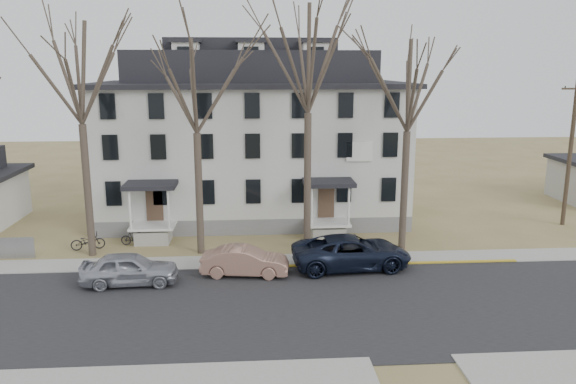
{
  "coord_description": "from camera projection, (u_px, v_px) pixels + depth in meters",
  "views": [
    {
      "loc": [
        -2.15,
        -20.59,
        10.25
      ],
      "look_at": [
        -0.14,
        9.0,
        3.62
      ],
      "focal_mm": 35.0,
      "sensor_mm": 36.0,
      "label": 1
    }
  ],
  "objects": [
    {
      "name": "far_sidewalk",
      "position": [
        292.0,
        261.0,
        30.22
      ],
      "size": [
        120.0,
        2.0,
        0.08
      ],
      "primitive_type": "cube",
      "color": "#A09F97",
      "rests_on": "ground"
    },
    {
      "name": "tree_far_left",
      "position": [
        78.0,
        65.0,
        28.99
      ],
      "size": [
        8.4,
        8.4,
        13.72
      ],
      "color": "#473B31",
      "rests_on": "ground"
    },
    {
      "name": "yellow_curb",
      "position": [
        387.0,
        265.0,
        29.67
      ],
      "size": [
        14.0,
        0.25,
        0.06
      ],
      "primitive_type": "cube",
      "color": "gold",
      "rests_on": "ground"
    },
    {
      "name": "tree_center",
      "position": [
        308.0,
        51.0,
        29.62
      ],
      "size": [
        9.0,
        9.0,
        14.7
      ],
      "color": "#473B31",
      "rests_on": "ground"
    },
    {
      "name": "bicycle_right",
      "position": [
        134.0,
        238.0,
        32.73
      ],
      "size": [
        1.58,
        0.6,
        0.93
      ],
      "primitive_type": "imported",
      "rotation": [
        0.0,
        0.0,
        1.46
      ],
      "color": "black",
      "rests_on": "ground"
    },
    {
      "name": "tree_mid_left",
      "position": [
        195.0,
        79.0,
        29.54
      ],
      "size": [
        7.8,
        7.8,
        12.74
      ],
      "color": "#473B31",
      "rests_on": "ground"
    },
    {
      "name": "bicycle_left",
      "position": [
        88.0,
        242.0,
        31.97
      ],
      "size": [
        1.97,
        1.07,
        0.98
      ],
      "primitive_type": "imported",
      "rotation": [
        0.0,
        0.0,
        1.81
      ],
      "color": "black",
      "rests_on": "ground"
    },
    {
      "name": "boarding_house",
      "position": [
        252.0,
        139.0,
        38.6
      ],
      "size": [
        20.8,
        12.36,
        12.05
      ],
      "color": "slate",
      "rests_on": "ground"
    },
    {
      "name": "car_navy",
      "position": [
        351.0,
        253.0,
        29.01
      ],
      "size": [
        6.33,
        3.32,
        1.7
      ],
      "primitive_type": "imported",
      "rotation": [
        0.0,
        0.0,
        1.65
      ],
      "color": "black",
      "rests_on": "ground"
    },
    {
      "name": "tree_mid_right",
      "position": [
        409.0,
        79.0,
        30.3
      ],
      "size": [
        7.8,
        7.8,
        12.74
      ],
      "color": "#473B31",
      "rests_on": "ground"
    },
    {
      "name": "ground",
      "position": [
        307.0,
        329.0,
        22.43
      ],
      "size": [
        120.0,
        120.0,
        0.0
      ],
      "primitive_type": "plane",
      "color": "olive",
      "rests_on": "ground"
    },
    {
      "name": "car_silver",
      "position": [
        130.0,
        269.0,
        26.81
      ],
      "size": [
        4.66,
        2.06,
        1.56
      ],
      "primitive_type": "imported",
      "rotation": [
        0.0,
        0.0,
        1.62
      ],
      "color": "#A2A5B1",
      "rests_on": "ground"
    },
    {
      "name": "car_tan",
      "position": [
        245.0,
        262.0,
        28.03
      ],
      "size": [
        4.5,
        2.01,
        1.43
      ],
      "primitive_type": "imported",
      "rotation": [
        0.0,
        0.0,
        1.45
      ],
      "color": "#9C6F5F",
      "rests_on": "ground"
    },
    {
      "name": "utility_pole_far",
      "position": [
        570.0,
        151.0,
        36.21
      ],
      "size": [
        2.0,
        0.28,
        9.5
      ],
      "color": "#3D3023",
      "rests_on": "ground"
    },
    {
      "name": "main_road",
      "position": [
        302.0,
        308.0,
        24.38
      ],
      "size": [
        120.0,
        10.0,
        0.04
      ],
      "primitive_type": "cube",
      "color": "#27272A",
      "rests_on": "ground"
    }
  ]
}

